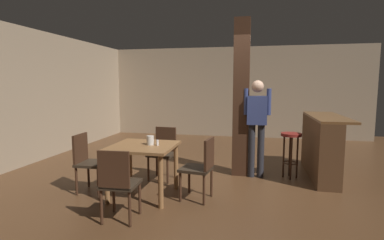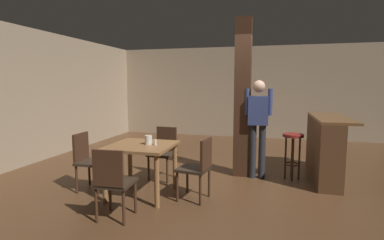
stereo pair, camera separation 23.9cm
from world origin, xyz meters
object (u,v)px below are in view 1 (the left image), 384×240
object	(u,v)px
chair_south	(118,181)
bar_stool_near	(291,144)
dining_table	(143,154)
napkin_cup	(150,140)
chair_east	(201,165)
salt_shaker	(157,143)
chair_north	(163,150)
standing_person	(257,121)
bar_counter	(320,145)
chair_west	(88,160)

from	to	relation	value
chair_south	bar_stool_near	size ratio (longest dim) A/B	1.11
dining_table	napkin_cup	size ratio (longest dim) A/B	6.83
chair_east	salt_shaker	size ratio (longest dim) A/B	10.55
chair_north	standing_person	size ratio (longest dim) A/B	0.52
dining_table	chair_north	distance (m)	0.85
napkin_cup	bar_counter	world-z (taller)	bar_counter
dining_table	chair_west	bearing A→B (deg)	-177.97
napkin_cup	bar_stool_near	world-z (taller)	napkin_cup
napkin_cup	standing_person	world-z (taller)	standing_person
chair_north	bar_stool_near	distance (m)	2.24
chair_south	salt_shaker	bearing A→B (deg)	77.95
chair_west	napkin_cup	bearing A→B (deg)	4.03
dining_table	chair_south	size ratio (longest dim) A/B	1.03
chair_south	chair_west	bearing A→B (deg)	136.94
chair_north	standing_person	bearing A→B (deg)	15.15
chair_west	bar_counter	xyz separation A→B (m)	(3.65, 1.63, 0.05)
napkin_cup	standing_person	xyz separation A→B (m)	(1.53, 1.23, 0.17)
chair_north	chair_west	xyz separation A→B (m)	(-0.93, -0.88, 0.00)
chair_east	bar_stool_near	bearing A→B (deg)	44.68
bar_stool_near	chair_north	bearing A→B (deg)	-166.88
chair_east	napkin_cup	distance (m)	0.84
standing_person	bar_counter	world-z (taller)	standing_person
salt_shaker	bar_counter	distance (m)	3.00
chair_north	bar_counter	xyz separation A→B (m)	(2.71, 0.75, 0.05)
chair_east	chair_west	xyz separation A→B (m)	(-1.76, -0.04, 0.00)
salt_shaker	bar_counter	bearing A→B (deg)	31.94
chair_east	chair_west	distance (m)	1.76
bar_counter	napkin_cup	bearing A→B (deg)	-149.63
chair_east	standing_person	distance (m)	1.56
salt_shaker	chair_west	bearing A→B (deg)	-177.71
chair_east	chair_west	bearing A→B (deg)	-178.66
chair_west	bar_stool_near	bearing A→B (deg)	23.96
dining_table	chair_west	distance (m)	0.90
salt_shaker	chair_south	bearing A→B (deg)	-102.05
chair_south	chair_east	bearing A→B (deg)	46.79
chair_west	napkin_cup	distance (m)	1.04
dining_table	bar_stool_near	world-z (taller)	bar_stool_near
chair_south	bar_stool_near	world-z (taller)	chair_south
dining_table	chair_east	bearing A→B (deg)	0.63
chair_north	bar_stool_near	world-z (taller)	chair_north
standing_person	bar_counter	bearing A→B (deg)	15.97
dining_table	chair_west	world-z (taller)	chair_west
salt_shaker	standing_person	distance (m)	1.90
chair_east	salt_shaker	world-z (taller)	chair_east
dining_table	bar_counter	world-z (taller)	bar_counter
bar_counter	chair_west	bearing A→B (deg)	-155.95
dining_table	standing_person	distance (m)	2.10
standing_person	bar_counter	distance (m)	1.25
chair_north	chair_east	distance (m)	1.17
chair_north	bar_counter	world-z (taller)	bar_counter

